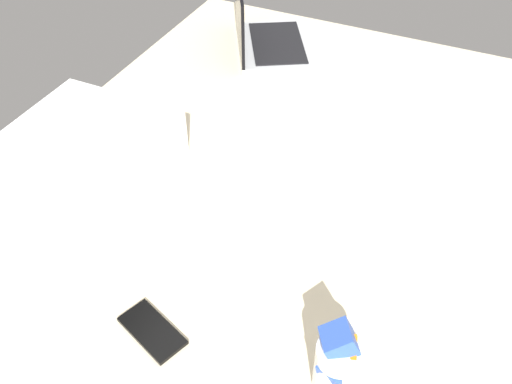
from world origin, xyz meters
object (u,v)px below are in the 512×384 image
Objects in this scene: cell_phone at (152,331)px; snack_cup at (339,366)px; laptop at (264,37)px; pillow at (67,171)px.

snack_cup is at bearing 118.03° from cell_phone.
snack_cup is 36.74cm from cell_phone.
cell_phone is (-4.62, 35.98, -5.81)cm from snack_cup.
snack_cup is 1.06× the size of cell_phone.
cell_phone is at bearing 163.55° from laptop.
laptop reaches higher than cell_phone.
pillow is (-84.60, 13.60, 2.09)cm from laptop.
pillow is (21.57, 75.63, 0.29)cm from snack_cup.
pillow reaches higher than cell_phone.
snack_cup is 0.29× the size of pillow.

